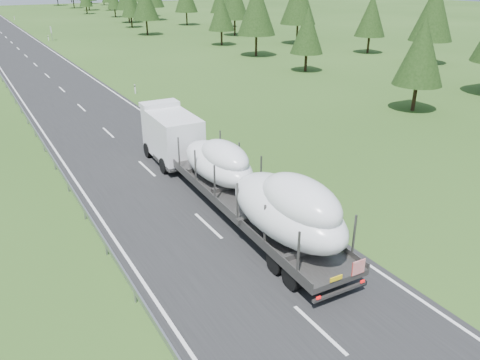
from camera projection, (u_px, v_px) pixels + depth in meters
ground at (208, 226)px, 24.32m from camera, size 400.00×400.00×0.00m
road_surface at (1, 32)px, 102.86m from camera, size 10.00×400.00×0.02m
marker_posts at (4, 12)px, 148.87m from camera, size 0.13×350.08×1.00m
highway_sign at (51, 31)px, 89.78m from camera, size 0.08×0.90×2.60m
boat_truck at (234, 174)px, 25.03m from camera, size 3.60×20.35×4.17m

